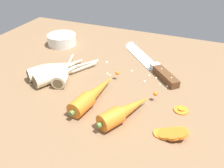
# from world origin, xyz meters

# --- Properties ---
(ground_plane) EXTENTS (1.20, 0.90, 0.04)m
(ground_plane) POSITION_xyz_m (0.00, 0.00, -0.02)
(ground_plane) COLOR brown
(chefs_knife) EXTENTS (0.26, 0.28, 0.04)m
(chefs_knife) POSITION_xyz_m (0.05, 0.18, 0.01)
(chefs_knife) COLOR silver
(chefs_knife) RESTS_ON ground_plane
(whole_carrot) EXTENTS (0.07, 0.23, 0.04)m
(whole_carrot) POSITION_xyz_m (-0.02, -0.09, 0.02)
(whole_carrot) COLOR orange
(whole_carrot) RESTS_ON ground_plane
(whole_carrot_second) EXTENTS (0.11, 0.18, 0.04)m
(whole_carrot_second) POSITION_xyz_m (0.08, -0.12, 0.02)
(whole_carrot_second) COLOR orange
(whole_carrot_second) RESTS_ON ground_plane
(parsnip_front) EXTENTS (0.16, 0.20, 0.04)m
(parsnip_front) POSITION_xyz_m (-0.20, -0.02, 0.02)
(parsnip_front) COLOR beige
(parsnip_front) RESTS_ON ground_plane
(parsnip_mid_left) EXTENTS (0.09, 0.20, 0.04)m
(parsnip_mid_left) POSITION_xyz_m (-0.16, -0.02, 0.02)
(parsnip_mid_left) COLOR beige
(parsnip_mid_left) RESTS_ON ground_plane
(parsnip_mid_right) EXTENTS (0.10, 0.17, 0.04)m
(parsnip_mid_right) POSITION_xyz_m (-0.21, -0.02, 0.02)
(parsnip_mid_right) COLOR beige
(parsnip_mid_right) RESTS_ON ground_plane
(parsnip_back) EXTENTS (0.12, 0.20, 0.04)m
(parsnip_back) POSITION_xyz_m (-0.17, -0.04, 0.02)
(parsnip_back) COLOR beige
(parsnip_back) RESTS_ON ground_plane
(carrot_slice_stack) EXTENTS (0.07, 0.04, 0.03)m
(carrot_slice_stack) POSITION_xyz_m (0.19, -0.15, 0.01)
(carrot_slice_stack) COLOR orange
(carrot_slice_stack) RESTS_ON ground_plane
(carrot_slice_stray_near) EXTENTS (0.04, 0.04, 0.01)m
(carrot_slice_stray_near) POSITION_xyz_m (0.20, -0.05, 0.00)
(carrot_slice_stray_near) COLOR orange
(carrot_slice_stray_near) RESTS_ON ground_plane
(carrot_slice_stray_mid) EXTENTS (0.04, 0.04, 0.01)m
(carrot_slice_stray_mid) POSITION_xyz_m (0.21, -0.12, 0.00)
(carrot_slice_stray_mid) COLOR orange
(carrot_slice_stray_mid) RESTS_ON ground_plane
(prep_bowl) EXTENTS (0.11, 0.11, 0.04)m
(prep_bowl) POSITION_xyz_m (-0.30, 0.19, 0.02)
(prep_bowl) COLOR white
(prep_bowl) RESTS_ON ground_plane
(mince_crumbs) EXTENTS (0.23, 0.09, 0.01)m
(mince_crumbs) POSITION_xyz_m (0.06, 0.08, 0.00)
(mince_crumbs) COLOR beige
(mince_crumbs) RESTS_ON ground_plane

